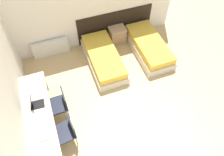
{
  "coord_description": "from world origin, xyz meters",
  "views": [
    {
      "loc": [
        -1.14,
        -0.69,
        4.98
      ],
      "look_at": [
        0.0,
        2.45,
        0.55
      ],
      "focal_mm": 35.0,
      "sensor_mm": 36.0,
      "label": 1
    }
  ],
  "objects_px": {
    "chair_near_notebook": "(65,131)",
    "bed_near_window": "(104,59)",
    "chair_near_laptop": "(59,103)",
    "bed_near_door": "(149,47)",
    "nightstand": "(117,35)",
    "laptop": "(35,104)"
  },
  "relations": [
    {
      "from": "chair_near_notebook",
      "to": "bed_near_window",
      "type": "bearing_deg",
      "value": 45.23
    },
    {
      "from": "laptop",
      "to": "chair_near_notebook",
      "type": "bearing_deg",
      "value": -52.74
    },
    {
      "from": "bed_near_door",
      "to": "nightstand",
      "type": "relative_size",
      "value": 3.69
    },
    {
      "from": "nightstand",
      "to": "chair_near_notebook",
      "type": "bearing_deg",
      "value": -129.52
    },
    {
      "from": "nightstand",
      "to": "laptop",
      "type": "xyz_separation_m",
      "value": [
        -2.73,
        -2.03,
        0.53
      ]
    },
    {
      "from": "chair_near_laptop",
      "to": "bed_near_door",
      "type": "bearing_deg",
      "value": 21.09
    },
    {
      "from": "bed_near_window",
      "to": "nightstand",
      "type": "relative_size",
      "value": 3.69
    },
    {
      "from": "nightstand",
      "to": "chair_near_notebook",
      "type": "distance_m",
      "value": 3.56
    },
    {
      "from": "bed_near_window",
      "to": "bed_near_door",
      "type": "xyz_separation_m",
      "value": [
        1.46,
        0.0,
        0.0
      ]
    },
    {
      "from": "bed_near_window",
      "to": "chair_near_laptop",
      "type": "xyz_separation_m",
      "value": [
        -1.53,
        -1.23,
        0.27
      ]
    },
    {
      "from": "nightstand",
      "to": "chair_near_laptop",
      "type": "bearing_deg",
      "value": -138.35
    },
    {
      "from": "bed_near_window",
      "to": "laptop",
      "type": "xyz_separation_m",
      "value": [
        -2.0,
        -1.24,
        0.57
      ]
    },
    {
      "from": "bed_near_door",
      "to": "laptop",
      "type": "relative_size",
      "value": 6.1
    },
    {
      "from": "bed_near_window",
      "to": "nightstand",
      "type": "xyz_separation_m",
      "value": [
        0.73,
        0.78,
        0.05
      ]
    },
    {
      "from": "bed_near_door",
      "to": "chair_near_notebook",
      "type": "bearing_deg",
      "value": -146.8
    },
    {
      "from": "bed_near_door",
      "to": "chair_near_laptop",
      "type": "height_order",
      "value": "chair_near_laptop"
    },
    {
      "from": "bed_near_window",
      "to": "chair_near_notebook",
      "type": "bearing_deg",
      "value": -128.02
    },
    {
      "from": "bed_near_window",
      "to": "chair_near_laptop",
      "type": "relative_size",
      "value": 2.28
    },
    {
      "from": "bed_near_door",
      "to": "laptop",
      "type": "xyz_separation_m",
      "value": [
        -3.46,
        -1.24,
        0.57
      ]
    },
    {
      "from": "nightstand",
      "to": "chair_near_laptop",
      "type": "relative_size",
      "value": 0.62
    },
    {
      "from": "bed_near_window",
      "to": "laptop",
      "type": "bearing_deg",
      "value": -148.13
    },
    {
      "from": "bed_near_window",
      "to": "chair_near_notebook",
      "type": "distance_m",
      "value": 2.5
    }
  ]
}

